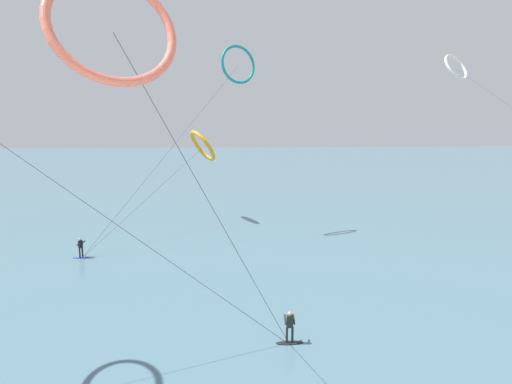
{
  "coord_description": "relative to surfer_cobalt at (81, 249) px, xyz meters",
  "views": [
    {
      "loc": [
        -1.8,
        0.78,
        10.91
      ],
      "look_at": [
        0.0,
        22.75,
        7.31
      ],
      "focal_mm": 28.45,
      "sensor_mm": 36.0,
      "label": 1
    }
  ],
  "objects": [
    {
      "name": "sea_water",
      "position": [
        13.63,
        73.55,
        -0.78
      ],
      "size": [
        400.0,
        200.0,
        0.08
      ],
      "primitive_type": "cube",
      "color": "slate",
      "rests_on": "ground"
    },
    {
      "name": "kite_amber",
      "position": [
        9.56,
        13.04,
        7.84
      ],
      "size": [
        11.65,
        15.51,
        10.51
      ],
      "rotation": [
        0.0,
        0.0,
        1.99
      ],
      "color": "orange",
      "rests_on": "ground"
    },
    {
      "name": "kite_ivory",
      "position": [
        39.8,
        14.59,
        16.98
      ],
      "size": [
        4.31,
        37.99,
        19.51
      ],
      "rotation": [
        0.0,
        0.0,
        0.49
      ],
      "color": "silver",
      "rests_on": "ground"
    },
    {
      "name": "surfer_charcoal",
      "position": [
        15.07,
        -14.68,
        0.0
      ],
      "size": [
        1.4,
        0.58,
        1.7
      ],
      "rotation": [
        0.0,
        0.0,
        3.12
      ],
      "color": "black",
      "rests_on": "ground"
    },
    {
      "name": "surfer_cobalt",
      "position": [
        0.0,
        0.0,
        0.0
      ],
      "size": [
        1.4,
        0.7,
        1.7
      ],
      "rotation": [
        0.0,
        0.0,
        1.1
      ],
      "color": "#2647B7",
      "rests_on": "ground"
    },
    {
      "name": "kite_teal",
      "position": [
        13.41,
        7.13,
        15.91
      ],
      "size": [
        15.27,
        8.37,
        18.64
      ],
      "rotation": [
        0.0,
        0.0,
        0.49
      ],
      "color": "teal",
      "rests_on": "ground"
    },
    {
      "name": "kite_coral",
      "position": [
        8.5,
        -19.91,
        13.09
      ],
      "size": [
        8.82,
        6.96,
        15.83
      ],
      "rotation": [
        0.0,
        0.0,
        0.44
      ],
      "color": "#EA7260",
      "rests_on": "ground"
    }
  ]
}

